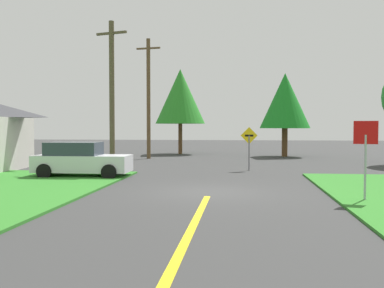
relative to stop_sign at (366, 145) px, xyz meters
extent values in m
plane|color=#373737|center=(-4.94, 1.52, -1.76)|extent=(120.00, 120.00, 0.00)
cube|color=yellow|center=(-4.94, -6.48, -1.75)|extent=(0.20, 14.00, 0.01)
cylinder|color=#9EA0A8|center=(0.00, 0.00, -0.72)|extent=(0.07, 0.07, 2.09)
cube|color=red|center=(0.00, 0.00, 0.40)|extent=(0.70, 0.21, 0.72)
cube|color=silver|center=(-11.09, 5.52, -1.12)|extent=(4.38, 1.78, 0.76)
cube|color=#2D3842|center=(-11.50, 5.51, -0.44)|extent=(2.42, 1.54, 0.60)
cylinder|color=black|center=(-9.62, 6.38, -1.42)|extent=(0.68, 0.23, 0.68)
cylinder|color=black|center=(-9.60, 4.71, -1.42)|extent=(0.68, 0.23, 0.68)
cylinder|color=black|center=(-12.58, 6.33, -1.42)|extent=(0.68, 0.23, 0.68)
cylinder|color=black|center=(-12.56, 4.66, -1.42)|extent=(0.68, 0.23, 0.68)
cylinder|color=brown|center=(-10.59, 8.56, 2.16)|extent=(0.27, 0.27, 7.85)
cube|color=brown|center=(-10.59, 8.56, 5.46)|extent=(1.76, 0.61, 0.12)
cylinder|color=brown|center=(-10.52, 17.46, 2.58)|extent=(0.28, 0.28, 8.67)
cube|color=brown|center=(-10.52, 17.46, 6.22)|extent=(1.80, 0.41, 0.12)
cylinder|color=slate|center=(-3.41, 9.49, -0.83)|extent=(0.08, 0.08, 1.86)
cube|color=yellow|center=(-3.41, 9.49, 0.10)|extent=(0.90, 0.15, 0.91)
cube|color=black|center=(-3.41, 9.49, 0.10)|extent=(0.45, 0.10, 0.10)
cylinder|color=brown|center=(-0.47, 20.79, -0.66)|extent=(0.44, 0.44, 2.21)
cone|color=#1A7F21|center=(-0.47, 20.79, 2.58)|extent=(3.88, 3.88, 4.27)
cylinder|color=brown|center=(-8.98, 23.10, -0.47)|extent=(0.34, 0.34, 2.58)
cone|color=#278524|center=(-8.98, 23.10, 3.13)|extent=(4.19, 4.19, 4.61)
camera|label=1|loc=(-3.81, -14.15, 0.58)|focal=41.43mm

